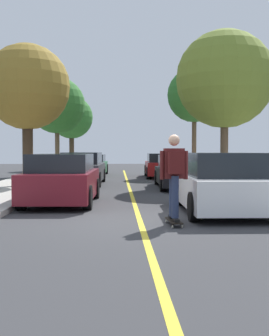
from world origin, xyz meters
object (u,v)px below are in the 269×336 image
at_px(parked_car_right_far, 162,165).
at_px(street_tree_left_near, 57,106).
at_px(street_tree_left_far, 71,118).
at_px(parked_car_right_nearest, 221,184).
at_px(street_tree_right_near, 194,95).
at_px(parked_car_left_nearest, 62,179).
at_px(parked_car_right_near, 180,171).
at_px(skateboarder, 174,172).
at_px(street_tree_right_nearest, 225,79).
at_px(parked_car_left_far, 92,165).
at_px(street_tree_left_nearest, 27,88).
at_px(parked_car_left_near, 82,168).
at_px(fire_hydrant, 243,183).
at_px(skateboard, 174,221).

distance_m(parked_car_right_far, street_tree_left_near, 7.24).
bearing_deg(street_tree_left_far, parked_car_right_nearest, -75.47).
height_order(street_tree_left_far, street_tree_right_near, street_tree_right_near).
distance_m(parked_car_left_nearest, parked_car_right_near, 6.58).
bearing_deg(parked_car_right_near, parked_car_right_nearest, -90.01).
relative_size(parked_car_right_far, skateboarder, 2.58).
relative_size(parked_car_right_nearest, street_tree_right_nearest, 0.64).
relative_size(parked_car_right_nearest, parked_car_right_far, 0.93).
xyz_separation_m(street_tree_right_nearest, street_tree_right_near, (0.00, 7.25, 0.24)).
height_order(parked_car_right_nearest, street_tree_right_nearest, street_tree_right_nearest).
bearing_deg(street_tree_right_nearest, parked_car_left_far, 126.85).
xyz_separation_m(parked_car_left_nearest, parked_car_right_nearest, (4.12, -1.93, 0.01)).
relative_size(parked_car_right_near, parked_car_right_far, 1.04).
distance_m(street_tree_left_nearest, street_tree_left_far, 16.63).
distance_m(parked_car_left_near, parked_car_right_near, 4.57).
relative_size(parked_car_left_far, street_tree_left_far, 0.83).
bearing_deg(parked_car_left_nearest, street_tree_left_far, 95.29).
bearing_deg(street_tree_left_near, skateboarder, -74.65).
height_order(fire_hydrant, skateboarder, skateboarder).
bearing_deg(parked_car_right_near, street_tree_right_nearest, 20.86).
bearing_deg(street_tree_left_nearest, parked_car_right_near, 0.45).
xyz_separation_m(parked_car_left_near, parked_car_right_near, (4.12, -1.99, -0.05)).
distance_m(street_tree_right_near, skateboarder, 17.54).
height_order(parked_car_left_far, parked_car_right_nearest, parked_car_right_nearest).
bearing_deg(parked_car_right_far, street_tree_left_near, 165.67).
bearing_deg(street_tree_left_far, parked_car_left_near, -82.15).
height_order(parked_car_left_far, parked_car_right_near, parked_car_right_near).
bearing_deg(skateboard, street_tree_left_near, 105.37).
distance_m(parked_car_left_nearest, street_tree_right_nearest, 9.32).
bearing_deg(parked_car_left_near, street_tree_left_nearest, -134.68).
xyz_separation_m(parked_car_left_nearest, parked_car_left_far, (0.00, 14.07, -0.06)).
xyz_separation_m(street_tree_left_nearest, street_tree_right_nearest, (8.14, 0.81, 0.51)).
bearing_deg(fire_hydrant, skateboard, -119.99).
xyz_separation_m(parked_car_right_near, street_tree_left_far, (-6.13, 16.58, 3.42)).
bearing_deg(parked_car_left_nearest, parked_car_left_near, 89.99).
bearing_deg(skateboarder, parked_car_left_far, 98.73).
relative_size(street_tree_left_far, street_tree_right_near, 0.90).
height_order(street_tree_left_near, street_tree_left_far, street_tree_left_near).
relative_size(parked_car_left_nearest, street_tree_left_far, 0.72).
bearing_deg(parked_car_left_far, parked_car_right_far, -26.50).
height_order(street_tree_left_nearest, skateboard, street_tree_left_nearest).
relative_size(parked_car_right_nearest, street_tree_left_nearest, 0.74).
distance_m(street_tree_left_nearest, street_tree_right_nearest, 8.20).
relative_size(parked_car_right_far, skateboard, 5.26).
xyz_separation_m(parked_car_right_far, street_tree_right_near, (2.01, 1.12, 4.10)).
distance_m(parked_car_left_nearest, parked_car_right_far, 12.70).
bearing_deg(skateboarder, parked_car_left_nearest, 126.59).
height_order(parked_car_right_far, street_tree_right_nearest, street_tree_right_nearest).
distance_m(street_tree_right_nearest, skateboard, 11.05).
bearing_deg(street_tree_left_near, street_tree_left_far, 90.00).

